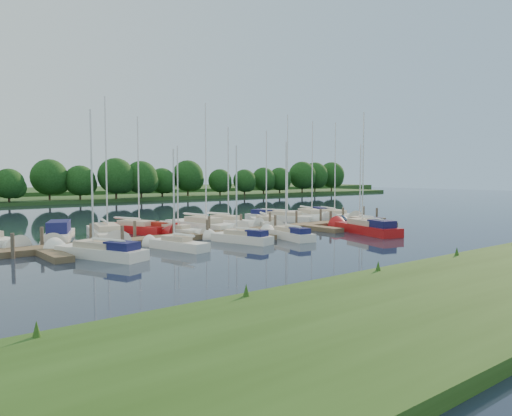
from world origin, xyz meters
TOP-DOWN VIEW (x-y plane):
  - ground at (0.00, 0.00)m, footprint 260.00×260.00m
  - dock at (0.00, 7.31)m, footprint 40.00×6.00m
  - mooring_pilings at (0.00, 8.43)m, footprint 38.24×2.84m
  - far_shore at (0.00, 75.00)m, footprint 180.00×30.00m
  - treeline at (-0.57, 62.06)m, footprint 144.88×10.00m
  - motorboat at (-13.31, 12.91)m, footprint 4.01×6.63m
  - sailboat_n_2 at (-9.82, 11.89)m, footprint 3.97×9.34m
  - sailboat_n_3 at (-6.08, 14.31)m, footprint 4.65×8.23m
  - sailboat_n_4 at (-4.22, 10.80)m, footprint 2.90×6.17m
  - sailboat_n_5 at (-0.38, 12.17)m, footprint 3.24×9.59m
  - sailboat_n_6 at (3.52, 14.10)m, footprint 3.45×8.14m
  - sailboat_n_7 at (6.29, 11.25)m, footprint 4.61×7.45m
  - sailboat_n_8 at (11.72, 14.57)m, footprint 4.83×9.66m
  - sailboat_n_9 at (15.25, 13.90)m, footprint 4.59×9.09m
  - sailboat_n_10 at (18.48, 13.46)m, footprint 4.34×9.25m
  - sailboat_s_0 at (-13.73, 3.72)m, footprint 4.12×7.44m
  - sailboat_s_1 at (-8.16, 3.64)m, footprint 2.38×5.64m
  - sailboat_s_2 at (-2.61, 3.63)m, footprint 2.67×6.00m
  - sailboat_s_3 at (1.78, 2.99)m, footprint 2.42×6.40m
  - sailboat_s_4 at (9.64, 1.47)m, footprint 3.95×8.72m
  - sailboat_s_5 at (13.22, 4.80)m, footprint 3.01×6.58m

SIDE VIEW (x-z plane):
  - ground at x=0.00m, z-range 0.00..0.00m
  - dock at x=0.00m, z-range 0.00..0.40m
  - sailboat_s_1 at x=-8.16m, z-range -3.38..3.93m
  - sailboat_n_6 at x=3.52m, z-range -4.88..5.42m
  - sailboat_n_7 at x=6.29m, z-range -4.65..5.20m
  - sailboat_n_3 at x=-6.08m, z-range -5.06..5.61m
  - sailboat_n_9 at x=15.25m, z-range -5.53..6.09m
  - sailboat_n_2 at x=-9.82m, z-range -5.62..6.18m
  - sailboat_n_5 at x=-0.38m, z-range -5.79..6.36m
  - far_shore at x=0.00m, z-range 0.00..0.60m
  - sailboat_n_4 at x=-4.22m, z-range -3.67..4.29m
  - sailboat_n_10 at x=18.48m, z-range -5.48..6.10m
  - sailboat_s_3 at x=1.78m, z-range -3.78..4.40m
  - sailboat_n_8 at x=11.72m, z-range -5.76..6.39m
  - sailboat_s_2 at x=-2.61m, z-range -3.56..4.19m
  - sailboat_s_5 at x=13.22m, z-range -3.92..4.55m
  - sailboat_s_0 at x=-13.73m, z-range -4.50..5.14m
  - sailboat_s_4 at x=9.64m, z-range -5.23..5.92m
  - motorboat at x=-13.31m, z-range -0.61..1.39m
  - mooring_pilings at x=0.00m, z-range -0.40..1.60m
  - treeline at x=-0.57m, z-range -0.06..8.23m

